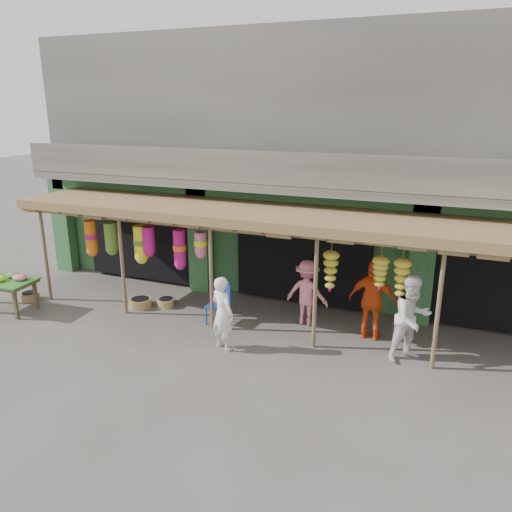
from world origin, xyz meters
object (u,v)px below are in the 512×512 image
at_px(flower_table, 3,281).
at_px(person_vendor, 373,300).
at_px(blue_chair, 219,301).
at_px(person_front, 222,313).
at_px(person_right, 412,318).
at_px(person_shopper, 307,293).

height_order(flower_table, person_vendor, person_vendor).
relative_size(blue_chair, person_front, 0.59).
bearing_deg(blue_chair, flower_table, -159.15).
bearing_deg(person_right, person_vendor, 98.69).
bearing_deg(person_shopper, person_right, 164.06).
bearing_deg(flower_table, person_right, 2.99).
bearing_deg(person_right, person_front, 151.14).
bearing_deg(person_right, blue_chair, 133.68).
bearing_deg(person_vendor, flower_table, 16.35).
relative_size(person_front, person_shopper, 1.03).
bearing_deg(person_vendor, blue_chair, 12.27).
xyz_separation_m(person_vendor, person_shopper, (-1.60, 0.21, -0.12)).
xyz_separation_m(blue_chair, person_front, (0.68, -1.22, 0.28)).
relative_size(person_right, person_shopper, 1.15).
bearing_deg(person_shopper, person_front, 59.46).
bearing_deg(blue_chair, person_vendor, 14.16).
bearing_deg(person_shopper, blue_chair, 23.46).
xyz_separation_m(person_front, person_right, (3.84, 1.03, 0.10)).
height_order(blue_chair, person_vendor, person_vendor).
relative_size(blue_chair, person_vendor, 0.53).
distance_m(person_right, person_vendor, 1.15).
bearing_deg(person_right, person_shopper, 116.29).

